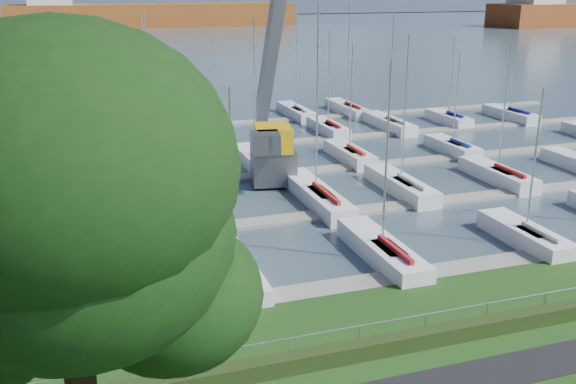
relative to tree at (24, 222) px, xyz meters
name	(u,v)px	position (x,y,z in m)	size (l,w,h in m)	color
water	(95,21)	(12.07, 267.73, -10.12)	(800.00, 540.00, 0.20)	#3F525D
hedge	(386,345)	(12.07, 7.33, -9.37)	(80.00, 0.70, 0.70)	#223413
fence	(382,322)	(12.07, 7.73, -8.52)	(0.04, 0.04, 80.00)	#989AA0
foothill	(88,1)	(12.07, 337.73, -3.72)	(900.00, 80.00, 12.00)	#48536A
docks	(231,179)	(12.07, 33.73, -9.94)	(90.00, 41.60, 0.25)	slate
tree	(24,222)	(0.00, 0.00, 0.00)	(9.45, 9.72, 14.19)	black
crane	(274,108)	(15.29, 32.72, -4.39)	(4.70, 13.37, 22.35)	#54565C
cargo_ship_mid	(143,16)	(26.45, 223.14, -6.17)	(98.70, 19.47, 21.50)	brown
sailboat_fleet	(179,102)	(8.89, 37.00, -4.37)	(76.23, 49.38, 13.59)	maroon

